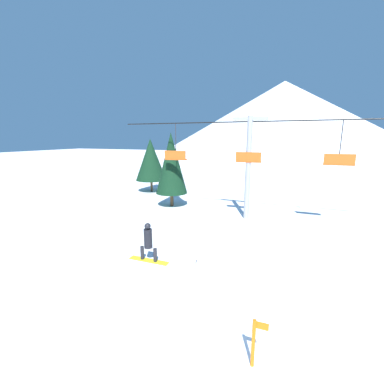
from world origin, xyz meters
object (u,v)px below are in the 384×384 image
trail_marker (254,342)px  snowboarder (148,242)px  pine_tree_near (171,163)px  snow_ramp (141,299)px

trail_marker → snowboarder: bearing=160.7°
snowboarder → pine_tree_near: size_ratio=0.23×
snow_ramp → trail_marker: (3.67, -0.41, -0.10)m
trail_marker → pine_tree_near: bearing=122.6°
snow_ramp → trail_marker: 3.70m
snow_ramp → pine_tree_near: pine_tree_near is taller
snow_ramp → snowboarder: size_ratio=2.23×
snow_ramp → snowboarder: bearing=103.9°
pine_tree_near → trail_marker: 17.15m
snow_ramp → trail_marker: bearing=-6.3°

